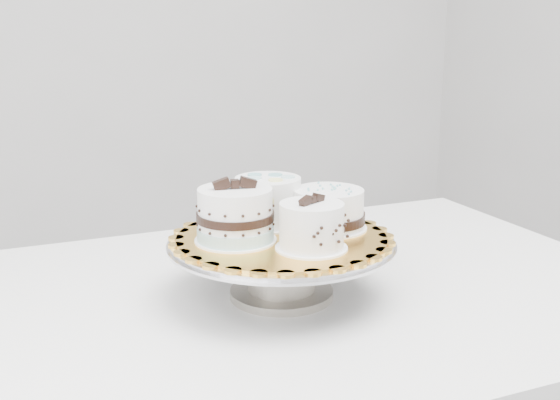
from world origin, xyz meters
name	(u,v)px	position (x,y,z in m)	size (l,w,h in m)	color
table	(284,338)	(0.01, 0.07, 0.67)	(1.23, 0.87, 0.75)	white
cake_stand	(282,257)	(0.00, 0.05, 0.81)	(0.34, 0.34, 0.09)	gray
cake_board	(282,237)	(0.00, 0.05, 0.85)	(0.32, 0.32, 0.00)	gold
cake_swirl	(312,227)	(0.01, -0.03, 0.88)	(0.12, 0.12, 0.08)	white
cake_banded	(235,217)	(-0.07, 0.06, 0.88)	(0.13, 0.13, 0.10)	white
cake_dots	(268,201)	(0.01, 0.11, 0.89)	(0.13, 0.13, 0.08)	white
cake_ribbon	(329,210)	(0.08, 0.05, 0.88)	(0.13, 0.13, 0.07)	white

